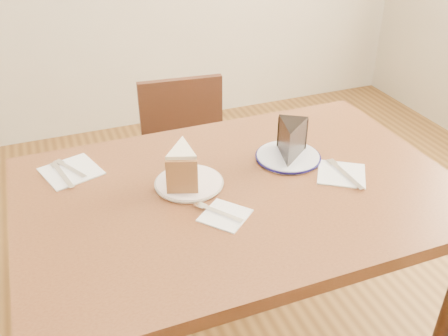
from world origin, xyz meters
TOP-DOWN VIEW (x-y plane):
  - table at (0.00, 0.00)m, footprint 1.20×0.80m
  - chair_far at (0.04, 0.59)m, footprint 0.43×0.43m
  - plate_cream at (-0.13, 0.06)m, footprint 0.18×0.18m
  - plate_navy at (0.20, 0.09)m, footprint 0.19×0.19m
  - carrot_cake at (-0.14, 0.07)m, footprint 0.11×0.13m
  - chocolate_cake at (0.19, 0.08)m, footprint 0.14×0.15m
  - napkin_cream at (-0.09, -0.11)m, footprint 0.15×0.15m
  - napkin_navy at (0.30, -0.05)m, footprint 0.18×0.18m
  - napkin_spare at (-0.42, 0.25)m, footprint 0.19×0.19m
  - fork_cream at (-0.10, -0.10)m, footprint 0.09×0.12m
  - knife_navy at (0.30, -0.06)m, footprint 0.02×0.17m
  - fork_spare at (-0.42, 0.26)m, footprint 0.08×0.13m
  - knife_spare at (-0.45, 0.23)m, footprint 0.05×0.16m

SIDE VIEW (x-z plane):
  - chair_far at x=0.04m, z-range 0.05..0.84m
  - table at x=0.00m, z-range 0.28..1.03m
  - napkin_cream at x=-0.09m, z-range 0.75..0.75m
  - napkin_navy at x=0.30m, z-range 0.75..0.75m
  - napkin_spare at x=-0.42m, z-range 0.75..0.75m
  - plate_cream at x=-0.13m, z-range 0.75..0.76m
  - plate_navy at x=0.20m, z-range 0.75..0.76m
  - fork_cream at x=-0.10m, z-range 0.75..0.76m
  - knife_navy at x=0.30m, z-range 0.75..0.76m
  - fork_spare at x=-0.42m, z-range 0.75..0.76m
  - knife_spare at x=-0.45m, z-range 0.75..0.76m
  - chocolate_cake at x=0.19m, z-range 0.76..0.86m
  - carrot_cake at x=-0.14m, z-range 0.76..0.86m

